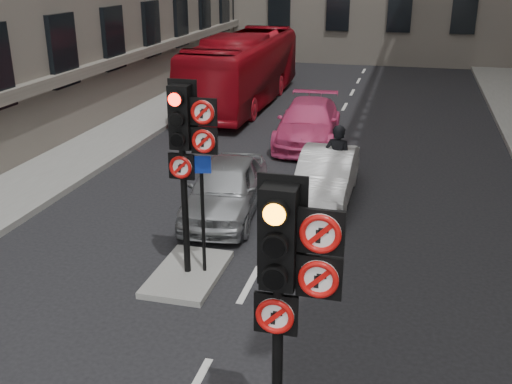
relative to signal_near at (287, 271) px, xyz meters
The scene contains 11 objects.
pavement_left 14.24m from the signal_near, 128.28° to the left, with size 3.00×50.00×0.16m, color gray.
centre_island 5.44m from the signal_near, 123.83° to the left, with size 1.20×2.00×0.12m, color gray.
signal_near is the anchor object (origin of this frame).
signal_far 4.77m from the signal_near, 123.02° to the left, with size 0.91×0.40×3.58m.
car_silver 7.84m from the signal_near, 112.18° to the left, with size 1.56×3.87×1.32m, color #96999D.
car_white 8.86m from the signal_near, 95.10° to the left, with size 1.29×3.71×1.22m, color silver.
car_pink 13.73m from the signal_near, 98.69° to the left, with size 1.89×4.64×1.35m, color #D73F79.
bus_red 19.38m from the signal_near, 106.99° to the left, with size 2.41×10.29×2.87m, color maroon.
motorcycle 6.96m from the signal_near, 100.34° to the left, with size 0.52×1.86×1.12m, color black.
motorcyclist 9.09m from the signal_near, 93.45° to the left, with size 0.67×0.44×1.84m, color black.
info_sign 4.84m from the signal_near, 120.26° to the left, with size 0.39×0.15×2.27m.
Camera 1 is at (2.53, -4.31, 5.52)m, focal length 42.00 mm.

